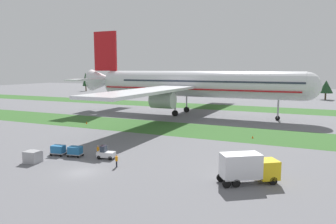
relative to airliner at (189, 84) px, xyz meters
The scene contains 15 objects.
ground_plane 55.06m from the airliner, 84.50° to the right, with size 400.00×400.00×0.00m, color slate.
grass_strip_near 23.84m from the airliner, 76.37° to the right, with size 320.00×15.43×0.01m, color #336028.
grass_strip_far 23.77m from the airliner, 76.32° to the left, with size 320.00×15.43×0.01m, color #336028.
airliner is the anchor object (origin of this frame).
baggage_tug 48.54m from the airliner, 84.74° to the right, with size 2.78×1.73×1.97m.
cargo_dolly_lead 49.17m from the airliner, 90.67° to the right, with size 2.42×1.85×1.55m.
cargo_dolly_second 49.78m from the airliner, 94.00° to the right, with size 2.42×1.85×1.55m.
catering_truck 55.98m from the airliner, 62.76° to the right, with size 7.06×5.78×3.58m.
ground_crew_marshaller 51.62m from the airliner, 80.92° to the right, with size 0.39×0.45×1.74m.
ground_crew_loader 47.86m from the airliner, 86.82° to the right, with size 0.38×0.47×1.74m.
uld_container_0 53.81m from the airliner, 94.55° to the right, with size 2.00×1.60×1.53m, color #A3A3A8.
uld_container_1 54.26m from the airliner, 94.33° to the right, with size 2.00×1.60×1.68m, color #A3A3A8.
taxiway_marker_0 34.11m from the airliner, 48.04° to the right, with size 0.44×0.44×0.48m, color orange.
taxiway_marker_1 31.25m from the airliner, 125.30° to the right, with size 0.44×0.44×0.64m, color orange.
distant_tree_line 70.34m from the airliner, 78.17° to the left, with size 196.96×9.93×12.73m.
Camera 1 is at (26.09, -31.50, 13.26)m, focal length 33.85 mm.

